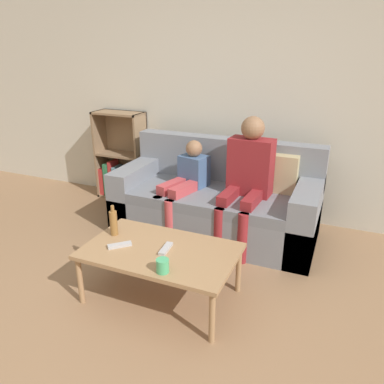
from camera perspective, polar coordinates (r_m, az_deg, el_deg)
The scene contains 11 objects.
ground_plane at distance 2.52m, azimuth -13.61°, elevation -23.22°, with size 22.00×22.00×0.00m, color #997251.
wall_back at distance 4.03m, azimuth 6.06°, elevation 14.88°, with size 12.00×0.06×2.60m.
couch at distance 3.69m, azimuth 3.87°, elevation -1.74°, with size 1.93×0.86×0.89m.
bookshelf at distance 4.63m, azimuth -10.62°, elevation 3.89°, with size 0.59×0.28×1.04m.
coffee_table at distance 2.71m, azimuth -4.83°, elevation -9.33°, with size 1.08×0.66×0.40m.
person_adult at distance 3.40m, azimuth 8.49°, elevation 3.02°, with size 0.41×0.62×1.18m.
person_child at distance 3.59m, azimuth -1.12°, elevation 1.53°, with size 0.39×0.64×0.91m.
cup_near at distance 2.43m, azimuth -4.51°, elevation -11.13°, with size 0.08×0.08×0.09m.
tv_remote_0 at distance 2.68m, azimuth -4.01°, elevation -8.61°, with size 0.06×0.17×0.02m.
tv_remote_1 at distance 2.76m, azimuth -10.96°, elevation -7.96°, with size 0.16×0.15×0.02m.
bottle at distance 2.90m, azimuth -11.87°, elevation -4.56°, with size 0.06×0.06×0.24m.
Camera 1 is at (1.18, -1.38, 1.74)m, focal length 35.00 mm.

